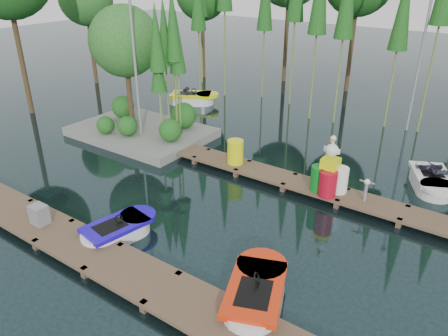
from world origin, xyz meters
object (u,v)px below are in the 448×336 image
Objects in this scene: utility_cabinet at (39,215)px; yellow_barrel at (235,152)px; drum_cluster at (329,176)px; boat_red at (256,296)px; boat_blue at (118,231)px; boat_yellow_far at (192,98)px; island at (136,66)px.

yellow_barrel is (2.42, 7.00, 0.17)m from utility_cabinet.
drum_cluster reaches higher than utility_cabinet.
utility_cabinet is at bearing -132.80° from drum_cluster.
boat_red is at bearing -83.73° from drum_cluster.
boat_red is at bearing 10.24° from boat_blue.
yellow_barrel is at bearing 177.73° from drum_cluster.
boat_yellow_far is 1.52× the size of drum_cluster.
island is 6.45m from yellow_barrel.
drum_cluster is at bearing -2.27° from yellow_barrel.
boat_blue is 7.13m from drum_cluster.
utility_cabinet is (-6.97, -1.07, 0.33)m from boat_red.
island is 2.62× the size of boat_blue.
boat_blue is (5.66, -6.68, -2.95)m from island.
boat_red is 3.28× the size of yellow_barrel.
yellow_barrel is 0.46× the size of drum_cluster.
island reaches higher than boat_blue.
island reaches higher than drum_cluster.
boat_yellow_far is 13.60m from utility_cabinet.
boat_red is 5.13× the size of utility_cabinet.
drum_cluster is (9.85, -0.95, -2.28)m from island.
island is at bearing 174.52° from drum_cluster.
yellow_barrel is at bearing 98.11° from boat_blue.
drum_cluster is at bearing -5.48° from island.
boat_red is (10.49, -6.72, -2.91)m from island.
yellow_barrel reaches higher than utility_cabinet.
boat_yellow_far is at bearing 112.89° from boat_red.
island is 7.14× the size of yellow_barrel.
yellow_barrel is (0.27, 5.89, 0.54)m from boat_blue.
drum_cluster is (3.92, -0.16, 0.13)m from yellow_barrel.
boat_blue is 1.25× the size of drum_cluster.
boat_red is 7.49m from yellow_barrel.
boat_red is at bearing -56.52° from boat_yellow_far.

